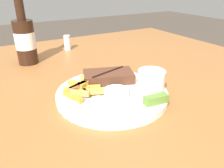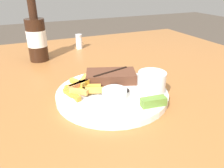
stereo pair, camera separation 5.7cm
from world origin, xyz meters
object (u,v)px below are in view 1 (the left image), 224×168
steak_portion (108,76)px  beer_bottle (25,39)px  dinner_plate (112,94)px  dipping_sauce_cup (116,93)px  pickle_spear (156,99)px  coleslaw_cup (151,80)px  fork_utensil (86,98)px  knife_utensil (108,84)px  salt_shaker (67,43)px

steak_portion → beer_bottle: (-0.16, 0.33, 0.06)m
dinner_plate → steak_portion: bearing=69.0°
dipping_sauce_cup → pickle_spear: dipping_sauce_cup is taller
dinner_plate → coleslaw_cup: bearing=-30.0°
pickle_spear → fork_utensil: size_ratio=0.46×
coleslaw_cup → knife_utensil: coleslaw_cup is taller
pickle_spear → salt_shaker: 0.59m
dinner_plate → beer_bottle: size_ratio=1.16×
dinner_plate → knife_utensil: knife_utensil is taller
steak_portion → fork_utensil: steak_portion is taller
dipping_sauce_cup → salt_shaker: size_ratio=0.93×
knife_utensil → salt_shaker: size_ratio=2.47×
steak_portion → coleslaw_cup: coleslaw_cup is taller
salt_shaker → fork_utensil: bearing=-104.4°
dipping_sauce_cup → salt_shaker: (0.06, 0.52, 0.00)m
coleslaw_cup → beer_bottle: 0.49m
dinner_plate → salt_shaker: size_ratio=4.50×
coleslaw_cup → pickle_spear: (-0.03, -0.06, -0.02)m
salt_shaker → dinner_plate: bearing=-95.8°
pickle_spear → fork_utensil: (-0.13, 0.10, -0.01)m
steak_portion → pickle_spear: 0.17m
knife_utensil → beer_bottle: beer_bottle is taller
pickle_spear → beer_bottle: size_ratio=0.25×
dipping_sauce_cup → dinner_plate: bearing=74.4°
knife_utensil → fork_utensil: bearing=96.9°
fork_utensil → beer_bottle: size_ratio=0.53×
dinner_plate → pickle_spear: (0.06, -0.11, 0.02)m
steak_portion → pickle_spear: (0.03, -0.17, -0.00)m
fork_utensil → beer_bottle: bearing=94.1°
coleslaw_cup → salt_shaker: coleslaw_cup is taller
coleslaw_cup → pickle_spear: coleslaw_cup is taller
coleslaw_cup → beer_bottle: (-0.23, 0.44, 0.04)m
knife_utensil → dinner_plate: bearing=146.0°
steak_portion → coleslaw_cup: 0.13m
coleslaw_cup → knife_utensil: bearing=131.5°
dipping_sauce_cup → beer_bottle: bearing=106.5°
steak_portion → knife_utensil: size_ratio=0.98×
fork_utensil → pickle_spear: bearing=-41.5°
steak_portion → fork_utensil: (-0.10, -0.07, -0.01)m
steak_portion → fork_utensil: size_ratio=1.17×
dinner_plate → knife_utensil: (0.01, 0.04, 0.01)m
pickle_spear → fork_utensil: pickle_spear is taller
steak_portion → knife_utensil: bearing=-122.6°
steak_portion → coleslaw_cup: (0.06, -0.11, 0.02)m
dinner_plate → beer_bottle: beer_bottle is taller
pickle_spear → knife_utensil: bearing=108.6°
dinner_plate → salt_shaker: bearing=84.2°
beer_bottle → salt_shaker: bearing=26.6°
dipping_sauce_cup → knife_utensil: bearing=75.5°
dinner_plate → fork_utensil: fork_utensil is taller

